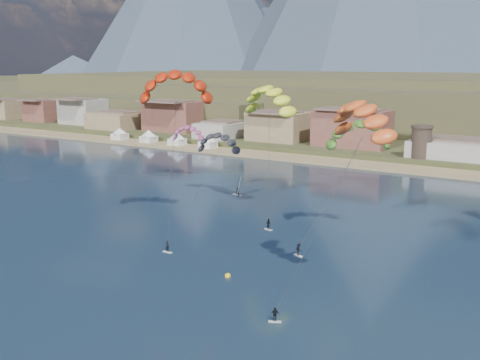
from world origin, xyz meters
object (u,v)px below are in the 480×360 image
object	(u,v)px
windsurfer	(238,189)
buoy	(228,276)
watchtower	(421,142)
kitesurfer_green	(359,131)
kitesurfer_orange	(363,114)
kitesurfer_yellow	(270,96)
kitesurfer_red	(176,82)

from	to	relation	value
windsurfer	buoy	size ratio (longest dim) A/B	4.83
watchtower	kitesurfer_green	size ratio (longest dim) A/B	0.41
buoy	kitesurfer_orange	bearing A→B (deg)	10.78
windsurfer	kitesurfer_yellow	bearing A→B (deg)	-36.24
watchtower	buoy	bearing A→B (deg)	-89.67
windsurfer	buoy	world-z (taller)	windsurfer
watchtower	kitesurfer_green	bearing A→B (deg)	-83.21
watchtower	kitesurfer_yellow	distance (m)	65.82
kitesurfer_red	buoy	distance (m)	33.77
kitesurfer_orange	windsurfer	xyz separation A→B (m)	(-39.18, 36.35, -20.16)
watchtower	windsurfer	world-z (taller)	watchtower
kitesurfer_red	windsurfer	size ratio (longest dim) A/B	7.31
kitesurfer_red	buoy	world-z (taller)	kitesurfer_red
watchtower	kitesurfer_red	distance (m)	83.44
kitesurfer_yellow	buoy	size ratio (longest dim) A/B	31.24
kitesurfer_orange	buoy	distance (m)	26.73
kitesurfer_yellow	buoy	world-z (taller)	kitesurfer_yellow
watchtower	kitesurfer_orange	size ratio (longest dim) A/B	0.35
watchtower	buoy	distance (m)	94.03
windsurfer	kitesurfer_red	bearing A→B (deg)	-80.74
kitesurfer_yellow	kitesurfer_green	world-z (taller)	kitesurfer_yellow
watchtower	kitesurfer_orange	world-z (taller)	kitesurfer_orange
kitesurfer_green	windsurfer	xyz separation A→B (m)	(-30.97, 15.23, -15.59)
kitesurfer_yellow	kitesurfer_red	bearing A→B (deg)	-116.33
kitesurfer_yellow	kitesurfer_orange	bearing A→B (deg)	-45.42
kitesurfer_red	kitesurfer_orange	size ratio (longest dim) A/B	1.12
windsurfer	buoy	xyz separation A→B (m)	(23.22, -39.39, -1.07)
windsurfer	kitesurfer_green	bearing A→B (deg)	-26.19
kitesurfer_orange	kitesurfer_green	size ratio (longest dim) A/B	1.19
kitesurfer_yellow	kitesurfer_green	distance (m)	20.41
kitesurfer_orange	kitesurfer_green	xyz separation A→B (m)	(-8.21, 21.12, -4.57)
kitesurfer_yellow	windsurfer	world-z (taller)	kitesurfer_yellow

